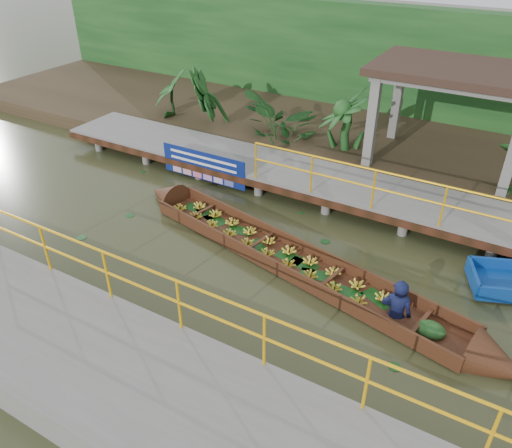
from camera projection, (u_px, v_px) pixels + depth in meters
The scene contains 9 objects.
ground at pixel (238, 254), 11.34m from camera, with size 80.00×80.00×0.00m, color #2D3219.
land_strip at pixel (356, 136), 16.72m from camera, with size 30.00×8.00×0.45m, color #302418.
far_dock at pixel (304, 177), 13.59m from camera, with size 16.00×2.06×1.66m.
near_dock at pixel (148, 394), 7.68m from camera, with size 18.00×2.40×1.73m.
pavilion at pixel (457, 81), 13.19m from camera, with size 4.40×3.00×3.00m.
foliage_backdrop at pixel (386, 66), 17.61m from camera, with size 30.00×0.80×4.00m, color #123A16.
vendor_boat at pixel (304, 263), 10.68m from camera, with size 9.79×2.97×2.06m.
blue_banner at pixel (203, 166), 14.00m from camera, with size 2.74×0.04×0.86m.
tropical_plants at pixel (331, 128), 14.58m from camera, with size 14.29×1.29×1.61m.
Camera 1 is at (5.01, -7.79, 6.60)m, focal length 35.00 mm.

